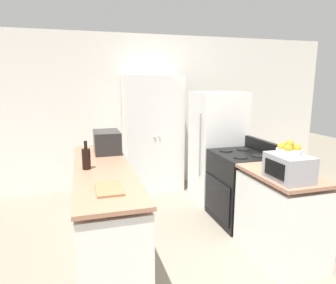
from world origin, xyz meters
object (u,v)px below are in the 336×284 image
pantry_cabinet (153,134)px  wine_bottle (86,158)px  stove (240,187)px  fruit_bowl (289,149)px  refrigerator (217,147)px  toaster_oven (289,168)px  microwave (107,142)px

pantry_cabinet → wine_bottle: size_ratio=6.35×
stove → fruit_bowl: fruit_bowl is taller
stove → refrigerator: refrigerator is taller
pantry_cabinet → toaster_oven: size_ratio=4.79×
toaster_oven → fruit_bowl: size_ratio=1.76×
wine_bottle → pantry_cabinet: bearing=56.1°
fruit_bowl → stove: bearing=82.6°
pantry_cabinet → stove: bearing=-61.4°
microwave → fruit_bowl: size_ratio=2.09×
stove → refrigerator: (0.03, 0.78, 0.37)m
microwave → pantry_cabinet: bearing=48.4°
pantry_cabinet → microwave: pantry_cabinet is taller
stove → microwave: 1.84m
wine_bottle → toaster_oven: size_ratio=0.75×
fruit_bowl → pantry_cabinet: bearing=104.8°
refrigerator → microwave: bearing=-172.3°
refrigerator → fruit_bowl: refrigerator is taller
refrigerator → fruit_bowl: (-0.16, -1.83, 0.37)m
stove → microwave: (-1.65, 0.55, 0.59)m
pantry_cabinet → stove: 1.77m
pantry_cabinet → refrigerator: size_ratio=1.15×
microwave → wine_bottle: wine_bottle is taller
wine_bottle → fruit_bowl: 2.00m
microwave → fruit_bowl: bearing=-46.7°
refrigerator → wine_bottle: size_ratio=5.53×
microwave → fruit_bowl: fruit_bowl is taller
stove → wine_bottle: 2.01m
wine_bottle → refrigerator: bearing=25.8°
stove → toaster_oven: bearing=-97.4°
wine_bottle → fruit_bowl: size_ratio=1.33×
stove → toaster_oven: (-0.14, -1.07, 0.57)m
stove → wine_bottle: wine_bottle is taller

